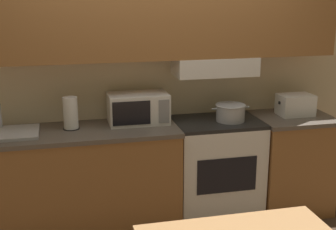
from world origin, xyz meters
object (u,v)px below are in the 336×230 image
Objects in this scene: cooking_pot at (230,112)px; stove_range at (216,169)px; microwave at (138,108)px; toaster at (295,105)px; paper_towel_roll at (71,113)px.

stove_range is at bearing 161.53° from cooking_pot.
microwave reaches higher than stove_range.
toaster is at bearing 0.94° from stove_range.
microwave is at bearing 176.82° from toaster.
microwave is at bearing 172.38° from stove_range.
stove_range is 0.89m from microwave.
cooking_pot is at bearing -175.79° from toaster.
stove_range is 1.37m from paper_towel_roll.
microwave is 1.42m from toaster.
paper_towel_roll is at bearing 178.28° from stove_range.
paper_towel_roll reaches higher than toaster.
microwave is at bearing 5.43° from paper_towel_roll.
paper_towel_roll is (-1.24, 0.04, 0.58)m from stove_range.
cooking_pot reaches higher than stove_range.
microwave reaches higher than cooking_pot.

